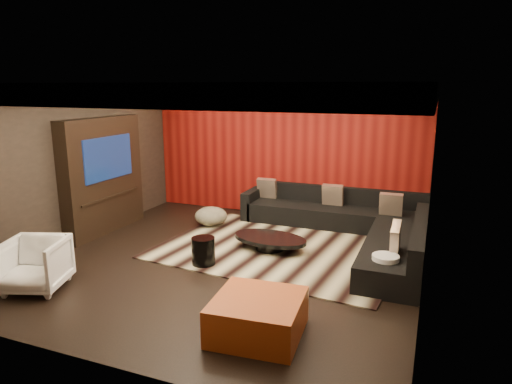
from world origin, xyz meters
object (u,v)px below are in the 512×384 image
at_px(coffee_table, 270,243).
at_px(armchair, 35,265).
at_px(white_side_table, 385,271).
at_px(orange_ottoman, 258,316).
at_px(sectional_sofa, 354,226).
at_px(drum_stool, 203,251).

bearing_deg(coffee_table, armchair, -133.19).
bearing_deg(white_side_table, orange_ottoman, -123.18).
height_order(white_side_table, orange_ottoman, white_side_table).
height_order(armchair, sectional_sofa, sectional_sofa).
distance_m(coffee_table, white_side_table, 2.15).
distance_m(white_side_table, orange_ottoman, 2.19).
xyz_separation_m(coffee_table, drum_stool, (-0.75, -1.02, 0.11)).
relative_size(drum_stool, armchair, 0.54).
bearing_deg(drum_stool, orange_ottoman, -45.85).
xyz_separation_m(white_side_table, sectional_sofa, (-0.77, 1.90, 0.03)).
bearing_deg(coffee_table, drum_stool, -126.23).
distance_m(coffee_table, drum_stool, 1.27).
distance_m(white_side_table, sectional_sofa, 2.04).
relative_size(white_side_table, sectional_sofa, 0.13).
distance_m(coffee_table, sectional_sofa, 1.67).
xyz_separation_m(white_side_table, orange_ottoman, (-1.20, -1.83, -0.02)).
bearing_deg(armchair, coffee_table, 27.86).
bearing_deg(white_side_table, coffee_table, 158.63).
relative_size(coffee_table, drum_stool, 3.05).
bearing_deg(armchair, white_side_table, 3.67).
relative_size(drum_stool, orange_ottoman, 0.44).
distance_m(drum_stool, orange_ottoman, 2.23).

